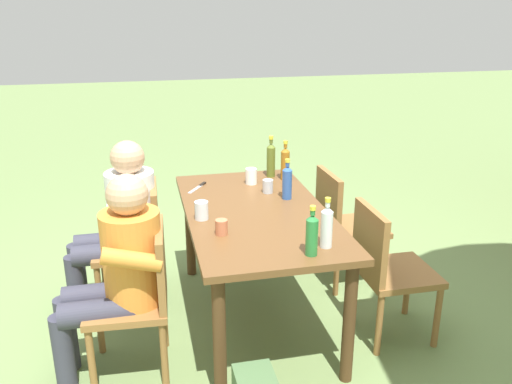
{
  "coord_description": "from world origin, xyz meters",
  "views": [
    {
      "loc": [
        3.03,
        -0.68,
        2.0
      ],
      "look_at": [
        0.0,
        0.0,
        0.9
      ],
      "focal_mm": 37.36,
      "sensor_mm": 36.0,
      "label": 1
    }
  ],
  "objects": [
    {
      "name": "bottle_green",
      "position": [
        0.68,
        0.14,
        0.9
      ],
      "size": [
        0.06,
        0.06,
        0.27
      ],
      "color": "#287A38",
      "rests_on": "dining_table"
    },
    {
      "name": "dining_table",
      "position": [
        0.0,
        0.0,
        0.68
      ],
      "size": [
        1.6,
        0.87,
        0.78
      ],
      "color": "brown",
      "rests_on": "ground_plane"
    },
    {
      "name": "person_in_white_shirt",
      "position": [
        0.36,
        -0.84,
        0.66
      ],
      "size": [
        0.47,
        0.61,
        1.18
      ],
      "color": "orange",
      "rests_on": "ground_plane"
    },
    {
      "name": "bottle_blue",
      "position": [
        -0.16,
        0.25,
        0.9
      ],
      "size": [
        0.06,
        0.06,
        0.27
      ],
      "color": "#2D56A3",
      "rests_on": "dining_table"
    },
    {
      "name": "cup_white",
      "position": [
        -0.51,
        0.08,
        0.84
      ],
      "size": [
        0.08,
        0.08,
        0.11
      ],
      "primitive_type": "cylinder",
      "color": "white",
      "rests_on": "dining_table"
    },
    {
      "name": "ground_plane",
      "position": [
        0.0,
        0.0,
        0.0
      ],
      "size": [
        24.0,
        24.0,
        0.0
      ],
      "primitive_type": "plane",
      "color": "#6B844C"
    },
    {
      "name": "cup_steel",
      "position": [
        -0.3,
        0.15,
        0.83
      ],
      "size": [
        0.07,
        0.07,
        0.09
      ],
      "primitive_type": "cylinder",
      "color": "#B2B7BC",
      "rests_on": "dining_table"
    },
    {
      "name": "bottle_amber",
      "position": [
        -0.56,
        0.34,
        0.91
      ],
      "size": [
        0.06,
        0.06,
        0.29
      ],
      "color": "#996019",
      "rests_on": "dining_table"
    },
    {
      "name": "cup_glass",
      "position": [
        0.07,
        -0.35,
        0.84
      ],
      "size": [
        0.08,
        0.08,
        0.11
      ],
      "primitive_type": "cylinder",
      "color": "silver",
      "rests_on": "dining_table"
    },
    {
      "name": "chair_far_left",
      "position": [
        -0.36,
        0.73,
        0.49
      ],
      "size": [
        0.45,
        0.45,
        0.87
      ],
      "color": "olive",
      "rests_on": "ground_plane"
    },
    {
      "name": "chair_near_right",
      "position": [
        0.37,
        -0.73,
        0.49
      ],
      "size": [
        0.46,
        0.46,
        0.87
      ],
      "color": "olive",
      "rests_on": "ground_plane"
    },
    {
      "name": "chair_far_right",
      "position": [
        0.36,
        0.73,
        0.49
      ],
      "size": [
        0.44,
        0.44,
        0.87
      ],
      "color": "olive",
      "rests_on": "ground_plane"
    },
    {
      "name": "table_knife",
      "position": [
        -0.51,
        -0.3,
        0.78
      ],
      "size": [
        0.21,
        0.15,
        0.01
      ],
      "color": "silver",
      "rests_on": "dining_table"
    },
    {
      "name": "chair_near_left",
      "position": [
        -0.36,
        -0.73,
        0.49
      ],
      "size": [
        0.45,
        0.45,
        0.87
      ],
      "color": "olive",
      "rests_on": "ground_plane"
    },
    {
      "name": "bottle_olive",
      "position": [
        -0.65,
        0.26,
        0.91
      ],
      "size": [
        0.06,
        0.06,
        0.31
      ],
      "color": "#566623",
      "rests_on": "dining_table"
    },
    {
      "name": "bottle_clear",
      "position": [
        0.6,
        0.24,
        0.9
      ],
      "size": [
        0.06,
        0.06,
        0.28
      ],
      "color": "white",
      "rests_on": "dining_table"
    },
    {
      "name": "cup_terracotta",
      "position": [
        0.32,
        -0.27,
        0.82
      ],
      "size": [
        0.07,
        0.07,
        0.09
      ],
      "primitive_type": "cylinder",
      "color": "#BC6B47",
      "rests_on": "dining_table"
    },
    {
      "name": "person_in_plaid_shirt",
      "position": [
        -0.36,
        -0.84,
        0.66
      ],
      "size": [
        0.47,
        0.61,
        1.18
      ],
      "color": "white",
      "rests_on": "ground_plane"
    }
  ]
}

